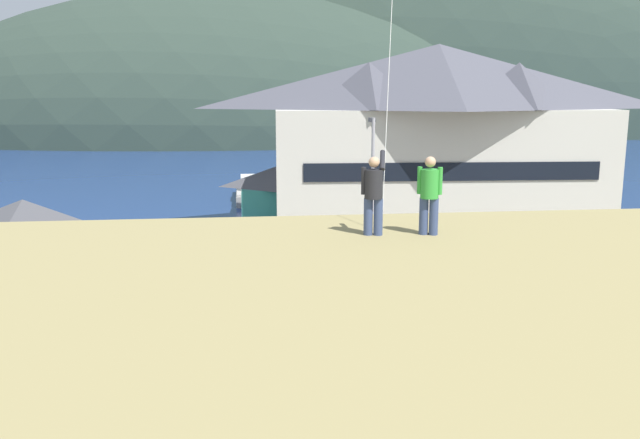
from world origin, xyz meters
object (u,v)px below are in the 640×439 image
(harbor_lodge, at_px, (437,133))
(parked_car_mid_row_far, at_px, (493,320))
(parked_car_lone_by_shed, at_px, (258,279))
(parked_car_mid_row_center, at_px, (615,277))
(storage_shed_waterside, at_px, (285,195))
(parked_car_back_row_right, at_px, (413,287))
(parked_car_front_row_silver, at_px, (209,344))
(wharf_dock, at_px, (297,200))
(parking_light_pole, at_px, (372,187))
(parked_car_mid_row_near, at_px, (46,340))
(person_kite_flyer, at_px, (374,193))
(storage_shed_near_lot, at_px, (27,259))
(person_companion, at_px, (429,193))
(moored_boat_wharfside, at_px, (252,192))

(harbor_lodge, height_order, parked_car_mid_row_far, harbor_lodge)
(parked_car_lone_by_shed, height_order, parked_car_mid_row_center, same)
(parked_car_mid_row_center, bearing_deg, storage_shed_waterside, 128.61)
(parked_car_mid_row_center, bearing_deg, parked_car_back_row_right, -177.38)
(parked_car_front_row_silver, bearing_deg, harbor_lodge, 57.85)
(wharf_dock, bearing_deg, storage_shed_waterside, -99.00)
(parked_car_mid_row_center, bearing_deg, wharf_dock, 113.73)
(wharf_dock, height_order, parking_light_pole, parking_light_pole)
(parked_car_mid_row_near, height_order, person_kite_flyer, person_kite_flyer)
(wharf_dock, xyz_separation_m, person_kite_flyer, (-1.47, -39.40, 6.60))
(wharf_dock, bearing_deg, parked_car_mid_row_near, -108.79)
(parked_car_mid_row_far, relative_size, parked_car_mid_row_near, 1.01)
(storage_shed_waterside, bearing_deg, parked_car_mid_row_near, -113.00)
(parking_light_pole, height_order, person_kite_flyer, person_kite_flyer)
(storage_shed_near_lot, xyz_separation_m, wharf_dock, (12.91, 26.83, -2.23))
(parked_car_mid_row_center, bearing_deg, harbor_lodge, 102.50)
(harbor_lodge, distance_m, storage_shed_waterside, 10.75)
(harbor_lodge, relative_size, person_companion, 13.06)
(moored_boat_wharfside, bearing_deg, harbor_lodge, -47.66)
(person_kite_flyer, relative_size, person_companion, 1.07)
(harbor_lodge, height_order, parked_car_mid_row_near, harbor_lodge)
(storage_shed_near_lot, bearing_deg, storage_shed_waterside, 55.92)
(parked_car_front_row_silver, xyz_separation_m, person_kite_flyer, (4.06, -6.47, 5.89))
(parked_car_back_row_right, bearing_deg, parking_light_pole, 98.68)
(parked_car_back_row_right, xyz_separation_m, parked_car_mid_row_near, (-13.55, -4.59, 0.00))
(parked_car_mid_row_far, distance_m, parked_car_front_row_silver, 10.07)
(parked_car_mid_row_near, distance_m, parking_light_pole, 16.45)
(moored_boat_wharfside, distance_m, parked_car_mid_row_far, 34.94)
(harbor_lodge, relative_size, parked_car_mid_row_center, 5.31)
(harbor_lodge, height_order, parking_light_pole, harbor_lodge)
(parked_car_lone_by_shed, distance_m, parked_car_front_row_silver, 7.63)
(storage_shed_near_lot, height_order, parked_car_mid_row_center, storage_shed_near_lot)
(parked_car_back_row_right, relative_size, person_kite_flyer, 2.33)
(parked_car_lone_by_shed, bearing_deg, wharf_dock, 81.56)
(parked_car_lone_by_shed, bearing_deg, parking_light_pole, 30.64)
(storage_shed_near_lot, height_order, moored_boat_wharfside, storage_shed_near_lot)
(wharf_dock, height_order, parked_car_mid_row_far, parked_car_mid_row_far)
(harbor_lodge, relative_size, parked_car_mid_row_far, 5.33)
(wharf_dock, relative_size, parked_car_mid_row_center, 2.48)
(storage_shed_waterside, relative_size, parked_car_front_row_silver, 1.46)
(harbor_lodge, height_order, storage_shed_near_lot, harbor_lodge)
(harbor_lodge, bearing_deg, parked_car_mid_row_center, -77.50)
(parked_car_mid_row_far, relative_size, person_companion, 2.45)
(moored_boat_wharfside, xyz_separation_m, parked_car_back_row_right, (6.32, -29.60, 0.34))
(parked_car_back_row_right, distance_m, parked_car_mid_row_near, 14.30)
(harbor_lodge, distance_m, parked_car_mid_row_near, 28.98)
(moored_boat_wharfside, distance_m, parked_car_back_row_right, 30.27)
(harbor_lodge, height_order, parked_car_lone_by_shed, harbor_lodge)
(harbor_lodge, relative_size, moored_boat_wharfside, 2.80)
(parked_car_mid_row_far, xyz_separation_m, person_companion, (-4.71, -7.72, 5.87))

